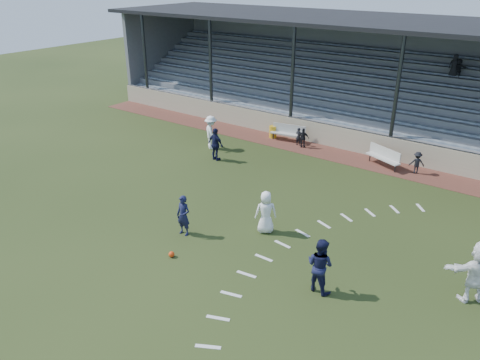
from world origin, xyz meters
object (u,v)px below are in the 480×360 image
at_px(bench_left, 288,131).
at_px(bench_right, 384,155).
at_px(trash_bin, 273,132).
at_px(player_navy_lead, 183,216).
at_px(player_white_lead, 266,212).
at_px(football, 171,254).

bearing_deg(bench_left, bench_right, -15.15).
xyz_separation_m(bench_left, trash_bin, (-1.00, -0.07, -0.21)).
xyz_separation_m(bench_right, trash_bin, (-6.85, 0.36, -0.21)).
bearing_deg(trash_bin, player_navy_lead, -74.12).
height_order(bench_left, player_white_lead, player_white_lead).
bearing_deg(bench_right, football, -80.19).
xyz_separation_m(bench_left, player_navy_lead, (2.21, -11.34, 0.21)).
xyz_separation_m(bench_left, football, (2.89, -12.76, -0.48)).
bearing_deg(bench_left, player_white_lead, -74.77).
distance_m(bench_right, trash_bin, 6.86).
relative_size(trash_bin, player_navy_lead, 0.44).
height_order(bench_right, trash_bin, bench_right).
distance_m(bench_right, player_white_lead, 9.03).
bearing_deg(football, player_navy_lead, 115.81).
bearing_deg(football, bench_right, 76.49).
height_order(trash_bin, player_navy_lead, player_navy_lead).
xyz_separation_m(trash_bin, football, (3.89, -12.68, -0.27)).
bearing_deg(player_white_lead, football, 24.06).
bearing_deg(bench_right, bench_left, -160.97).
bearing_deg(bench_left, football, -88.08).
relative_size(player_white_lead, player_navy_lead, 1.05).
height_order(trash_bin, football, trash_bin).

